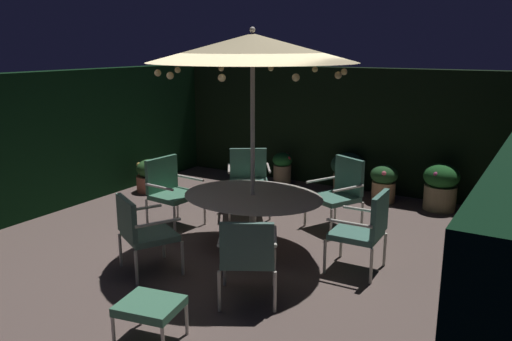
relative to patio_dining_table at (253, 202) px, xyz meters
name	(u,v)px	position (x,y,z in m)	size (l,w,h in m)	color
ground_plane	(227,253)	(-0.19, -0.32, -0.63)	(7.17, 7.97, 0.02)	brown
hedge_backdrop_rear	(342,128)	(-0.19, 3.52, 0.47)	(7.17, 0.30, 2.20)	black
hedge_backdrop_left	(44,143)	(-3.62, -0.32, 0.47)	(0.30, 7.97, 2.20)	black
patio_dining_table	(253,202)	(0.00, 0.00, 0.00)	(1.85, 1.54, 0.72)	silver
patio_umbrella	(253,48)	(0.00, 0.00, 1.92)	(2.57, 2.57, 2.80)	silver
patio_chair_north	(248,253)	(0.72, -1.30, -0.08)	(0.80, 0.81, 0.93)	silver
patio_chair_northeast	(365,227)	(1.49, 0.04, -0.07)	(0.60, 0.60, 0.97)	silver
patio_chair_east	(340,189)	(0.66, 1.35, -0.06)	(0.81, 0.81, 1.01)	silver
patio_chair_southeast	(249,176)	(-0.83, 1.24, -0.04)	(0.88, 0.87, 0.99)	beige
patio_chair_south	(170,187)	(-1.49, 0.13, -0.05)	(0.65, 0.71, 1.00)	silver
patio_chair_southwest	(141,229)	(-0.70, -1.31, -0.09)	(0.82, 0.80, 0.92)	silver
ottoman_footrest	(150,307)	(0.36, -2.35, -0.29)	(0.60, 0.54, 0.39)	silver
potted_plant_front_corner	(150,175)	(-3.00, 1.37, -0.34)	(0.50, 0.50, 0.58)	#B1624C
potted_plant_back_center	(282,167)	(-1.15, 2.99, -0.29)	(0.38, 0.38, 0.61)	#7E6B51
potted_plant_left_near	(384,182)	(0.84, 2.88, -0.28)	(0.46, 0.46, 0.63)	tan
potted_plant_back_left	(502,205)	(2.69, 2.51, -0.28)	(0.38, 0.38, 0.65)	tan
potted_plant_left_far	(508,240)	(2.93, 0.79, -0.20)	(0.61, 0.61, 0.78)	olive
potted_plant_back_right	(348,171)	(0.08, 3.18, -0.24)	(0.61, 0.61, 0.71)	#896C4B
potted_plant_right_near	(441,186)	(1.75, 2.92, -0.23)	(0.56, 0.56, 0.75)	#847554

